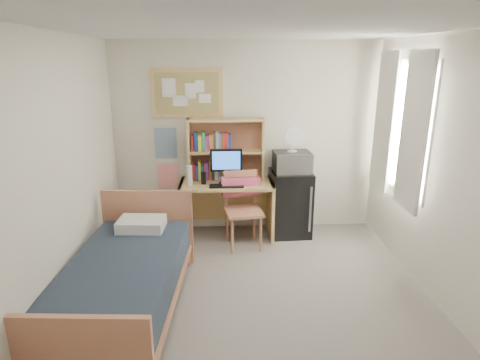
{
  "coord_description": "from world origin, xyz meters",
  "views": [
    {
      "loc": [
        -0.33,
        -3.35,
        2.35
      ],
      "look_at": [
        -0.12,
        1.2,
        0.98
      ],
      "focal_mm": 30.0,
      "sensor_mm": 36.0,
      "label": 1
    }
  ],
  "objects_px": {
    "bulletin_board": "(187,93)",
    "speaker_right": "(249,177)",
    "desk_chair": "(244,211)",
    "bed": "(124,288)",
    "speaker_left": "(204,178)",
    "monitor": "(226,167)",
    "microwave": "(292,162)",
    "desk": "(227,209)",
    "mini_fridge": "(290,203)",
    "desk_fan": "(293,140)"
  },
  "relations": [
    {
      "from": "bulletin_board",
      "to": "speaker_right",
      "type": "relative_size",
      "value": 5.13
    },
    {
      "from": "bulletin_board",
      "to": "desk_chair",
      "type": "xyz_separation_m",
      "value": [
        0.72,
        -0.65,
        -1.43
      ]
    },
    {
      "from": "bed",
      "to": "speaker_left",
      "type": "relative_size",
      "value": 12.96
    },
    {
      "from": "monitor",
      "to": "microwave",
      "type": "relative_size",
      "value": 0.93
    },
    {
      "from": "desk",
      "to": "mini_fridge",
      "type": "distance_m",
      "value": 0.88
    },
    {
      "from": "desk_fan",
      "to": "monitor",
      "type": "bearing_deg",
      "value": -177.68
    },
    {
      "from": "mini_fridge",
      "to": "speaker_right",
      "type": "relative_size",
      "value": 4.92
    },
    {
      "from": "microwave",
      "to": "desk_fan",
      "type": "distance_m",
      "value": 0.29
    },
    {
      "from": "microwave",
      "to": "monitor",
      "type": "bearing_deg",
      "value": -177.68
    },
    {
      "from": "desk_chair",
      "to": "speaker_left",
      "type": "bearing_deg",
      "value": 143.38
    },
    {
      "from": "bulletin_board",
      "to": "speaker_right",
      "type": "distance_m",
      "value": 1.38
    },
    {
      "from": "desk",
      "to": "desk_chair",
      "type": "xyz_separation_m",
      "value": [
        0.21,
        -0.34,
        0.11
      ]
    },
    {
      "from": "speaker_left",
      "to": "bulletin_board",
      "type": "bearing_deg",
      "value": 118.54
    },
    {
      "from": "bed",
      "to": "desk_fan",
      "type": "distance_m",
      "value": 2.79
    },
    {
      "from": "desk_chair",
      "to": "desk",
      "type": "bearing_deg",
      "value": 114.08
    },
    {
      "from": "bulletin_board",
      "to": "bed",
      "type": "relative_size",
      "value": 0.47
    },
    {
      "from": "bed",
      "to": "speaker_left",
      "type": "height_order",
      "value": "speaker_left"
    },
    {
      "from": "desk",
      "to": "monitor",
      "type": "distance_m",
      "value": 0.61
    },
    {
      "from": "mini_fridge",
      "to": "speaker_right",
      "type": "xyz_separation_m",
      "value": [
        -0.58,
        -0.11,
        0.42
      ]
    },
    {
      "from": "desk_chair",
      "to": "microwave",
      "type": "bearing_deg",
      "value": 20.29
    },
    {
      "from": "desk_chair",
      "to": "microwave",
      "type": "distance_m",
      "value": 0.93
    },
    {
      "from": "mini_fridge",
      "to": "microwave",
      "type": "bearing_deg",
      "value": -90.0
    },
    {
      "from": "bed",
      "to": "desk_chair",
      "type": "bearing_deg",
      "value": 52.98
    },
    {
      "from": "desk",
      "to": "bed",
      "type": "xyz_separation_m",
      "value": [
        -1.0,
        -1.74,
        -0.11
      ]
    },
    {
      "from": "mini_fridge",
      "to": "monitor",
      "type": "height_order",
      "value": "monitor"
    },
    {
      "from": "speaker_right",
      "to": "desk_fan",
      "type": "distance_m",
      "value": 0.75
    },
    {
      "from": "desk",
      "to": "mini_fridge",
      "type": "xyz_separation_m",
      "value": [
        0.88,
        0.05,
        0.06
      ]
    },
    {
      "from": "desk",
      "to": "microwave",
      "type": "relative_size",
      "value": 2.61
    },
    {
      "from": "desk_chair",
      "to": "bulletin_board",
      "type": "bearing_deg",
      "value": 129.45
    },
    {
      "from": "desk",
      "to": "monitor",
      "type": "relative_size",
      "value": 2.8
    },
    {
      "from": "desk_fan",
      "to": "desk_chair",
      "type": "bearing_deg",
      "value": -154.63
    },
    {
      "from": "desk",
      "to": "microwave",
      "type": "xyz_separation_m",
      "value": [
        0.88,
        0.03,
        0.65
      ]
    },
    {
      "from": "desk",
      "to": "bed",
      "type": "relative_size",
      "value": 0.62
    },
    {
      "from": "bulletin_board",
      "to": "microwave",
      "type": "height_order",
      "value": "bulletin_board"
    },
    {
      "from": "desk",
      "to": "bed",
      "type": "height_order",
      "value": "desk"
    },
    {
      "from": "bulletin_board",
      "to": "bed",
      "type": "bearing_deg",
      "value": -103.54
    },
    {
      "from": "bulletin_board",
      "to": "desk",
      "type": "bearing_deg",
      "value": -32.0
    },
    {
      "from": "bulletin_board",
      "to": "desk_fan",
      "type": "distance_m",
      "value": 1.53
    },
    {
      "from": "desk",
      "to": "bed",
      "type": "bearing_deg",
      "value": -119.77
    },
    {
      "from": "bulletin_board",
      "to": "microwave",
      "type": "xyz_separation_m",
      "value": [
        1.38,
        -0.29,
        -0.88
      ]
    },
    {
      "from": "bulletin_board",
      "to": "desk_chair",
      "type": "relative_size",
      "value": 0.95
    },
    {
      "from": "desk_chair",
      "to": "desk_fan",
      "type": "relative_size",
      "value": 3.15
    },
    {
      "from": "desk",
      "to": "speaker_left",
      "type": "height_order",
      "value": "speaker_left"
    },
    {
      "from": "desk",
      "to": "speaker_left",
      "type": "distance_m",
      "value": 0.56
    },
    {
      "from": "monitor",
      "to": "desk_chair",
      "type": "bearing_deg",
      "value": -52.3
    },
    {
      "from": "mini_fridge",
      "to": "bulletin_board",
      "type": "bearing_deg",
      "value": 165.73
    },
    {
      "from": "bed",
      "to": "speaker_left",
      "type": "bearing_deg",
      "value": 71.19
    },
    {
      "from": "microwave",
      "to": "bed",
      "type": "bearing_deg",
      "value": -139.9
    },
    {
      "from": "bed",
      "to": "speaker_right",
      "type": "relative_size",
      "value": 11.0
    },
    {
      "from": "mini_fridge",
      "to": "speaker_left",
      "type": "relative_size",
      "value": 5.8
    }
  ]
}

